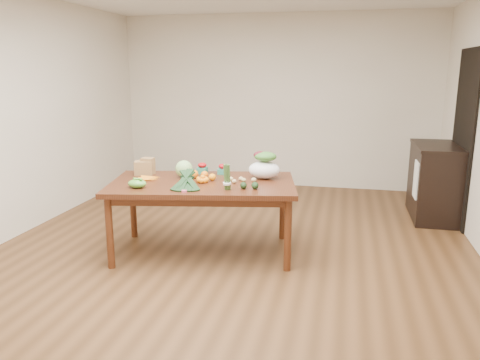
% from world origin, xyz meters
% --- Properties ---
extents(floor, '(6.00, 6.00, 0.00)m').
position_xyz_m(floor, '(0.00, 0.00, 0.00)').
color(floor, brown).
rests_on(floor, ground).
extents(room_walls, '(5.02, 6.02, 2.70)m').
position_xyz_m(room_walls, '(0.00, 0.00, 1.35)').
color(room_walls, silver).
rests_on(room_walls, floor).
extents(dining_table, '(1.99, 1.34, 0.75)m').
position_xyz_m(dining_table, '(-0.28, -0.08, 0.38)').
color(dining_table, '#461F10').
rests_on(dining_table, floor).
extents(doorway_dark, '(0.02, 1.00, 2.10)m').
position_xyz_m(doorway_dark, '(2.48, 1.60, 1.05)').
color(doorway_dark, black).
rests_on(doorway_dark, floor).
extents(cabinet, '(0.52, 1.02, 0.94)m').
position_xyz_m(cabinet, '(2.22, 1.70, 0.47)').
color(cabinet, black).
rests_on(cabinet, floor).
extents(dish_towel, '(0.02, 0.28, 0.45)m').
position_xyz_m(dish_towel, '(1.96, 1.40, 0.55)').
color(dish_towel, white).
rests_on(dish_towel, cabinet).
extents(paper_bag, '(0.29, 0.25, 0.18)m').
position_xyz_m(paper_bag, '(-1.00, 0.11, 0.84)').
color(paper_bag, olive).
rests_on(paper_bag, dining_table).
extents(cabbage, '(0.18, 0.18, 0.18)m').
position_xyz_m(cabbage, '(-0.53, 0.08, 0.84)').
color(cabbage, '#94C370').
rests_on(cabbage, dining_table).
extents(strawberry_basket_a, '(0.12, 0.12, 0.09)m').
position_xyz_m(strawberry_basket_a, '(-0.40, 0.31, 0.80)').
color(strawberry_basket_a, '#B20B12').
rests_on(strawberry_basket_a, dining_table).
extents(strawberry_basket_b, '(0.11, 0.11, 0.09)m').
position_xyz_m(strawberry_basket_b, '(-0.17, 0.32, 0.79)').
color(strawberry_basket_b, '#B20B1B').
rests_on(strawberry_basket_b, dining_table).
extents(orange_a, '(0.09, 0.09, 0.09)m').
position_xyz_m(orange_a, '(-0.41, 0.06, 0.79)').
color(orange_a, orange).
rests_on(orange_a, dining_table).
extents(orange_b, '(0.08, 0.08, 0.08)m').
position_xyz_m(orange_b, '(-0.31, 0.09, 0.79)').
color(orange_b, orange).
rests_on(orange_b, dining_table).
extents(orange_c, '(0.07, 0.07, 0.07)m').
position_xyz_m(orange_c, '(-0.20, 0.00, 0.79)').
color(orange_c, orange).
rests_on(orange_c, dining_table).
extents(mandarin_cluster, '(0.21, 0.21, 0.08)m').
position_xyz_m(mandarin_cluster, '(-0.27, -0.09, 0.79)').
color(mandarin_cluster, orange).
rests_on(mandarin_cluster, dining_table).
extents(carrots, '(0.25, 0.23, 0.03)m').
position_xyz_m(carrots, '(-0.85, -0.09, 0.76)').
color(carrots, orange).
rests_on(carrots, dining_table).
extents(snap_pea_bag, '(0.18, 0.14, 0.08)m').
position_xyz_m(snap_pea_bag, '(-0.82, -0.44, 0.79)').
color(snap_pea_bag, '#53B13C').
rests_on(snap_pea_bag, dining_table).
extents(kale_bunch, '(0.39, 0.45, 0.16)m').
position_xyz_m(kale_bunch, '(-0.34, -0.40, 0.83)').
color(kale_bunch, black).
rests_on(kale_bunch, dining_table).
extents(asparagus_bundle, '(0.10, 0.13, 0.26)m').
position_xyz_m(asparagus_bundle, '(0.04, -0.33, 0.88)').
color(asparagus_bundle, '#497133').
rests_on(asparagus_bundle, dining_table).
extents(potato_a, '(0.05, 0.05, 0.05)m').
position_xyz_m(potato_a, '(-0.01, 0.02, 0.77)').
color(potato_a, '#CFC277').
rests_on(potato_a, dining_table).
extents(potato_b, '(0.05, 0.04, 0.04)m').
position_xyz_m(potato_b, '(0.04, -0.06, 0.77)').
color(potato_b, tan).
rests_on(potato_b, dining_table).
extents(potato_c, '(0.05, 0.04, 0.04)m').
position_xyz_m(potato_c, '(0.12, 0.01, 0.77)').
color(potato_c, tan).
rests_on(potato_c, dining_table).
extents(potato_d, '(0.05, 0.04, 0.04)m').
position_xyz_m(potato_d, '(0.09, 0.06, 0.77)').
color(potato_d, tan).
rests_on(potato_d, dining_table).
extents(potato_e, '(0.05, 0.05, 0.04)m').
position_xyz_m(potato_e, '(0.22, 0.04, 0.77)').
color(potato_e, tan).
rests_on(potato_e, dining_table).
extents(avocado_a, '(0.09, 0.11, 0.06)m').
position_xyz_m(avocado_a, '(0.18, -0.25, 0.78)').
color(avocado_a, black).
rests_on(avocado_a, dining_table).
extents(avocado_b, '(0.09, 0.12, 0.07)m').
position_xyz_m(avocado_b, '(0.29, -0.24, 0.78)').
color(avocado_b, black).
rests_on(avocado_b, dining_table).
extents(salad_bag, '(0.37, 0.30, 0.25)m').
position_xyz_m(salad_bag, '(0.30, 0.21, 0.88)').
color(salad_bag, white).
rests_on(salad_bag, dining_table).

